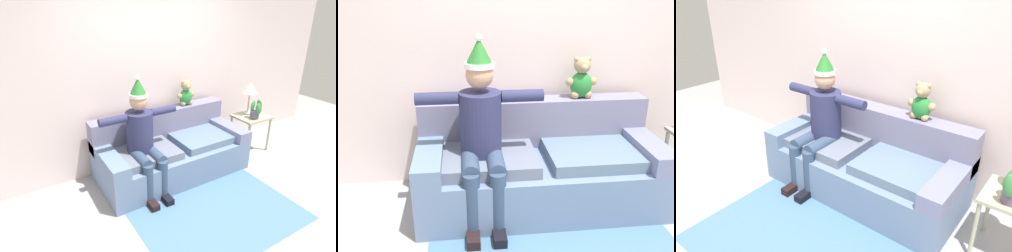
% 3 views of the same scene
% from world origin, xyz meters
% --- Properties ---
extents(back_wall, '(7.00, 0.10, 2.70)m').
position_xyz_m(back_wall, '(0.00, 1.55, 1.35)').
color(back_wall, beige).
rests_on(back_wall, ground_plane).
extents(couch, '(2.09, 0.93, 0.87)m').
position_xyz_m(couch, '(0.00, 1.01, 0.33)').
color(couch, slate).
rests_on(couch, ground_plane).
extents(person_seated, '(1.02, 0.77, 1.51)m').
position_xyz_m(person_seated, '(-0.51, 0.84, 0.76)').
color(person_seated, navy).
rests_on(person_seated, ground_plane).
extents(teddy_bear, '(0.29, 0.17, 0.38)m').
position_xyz_m(teddy_bear, '(0.44, 1.30, 1.04)').
color(teddy_bear, '#277F36').
rests_on(teddy_bear, couch).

